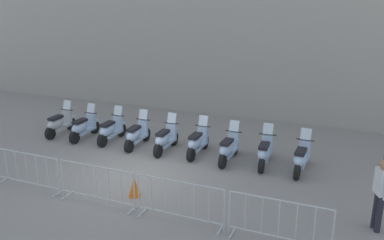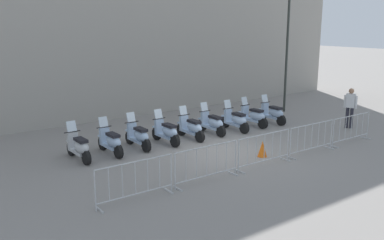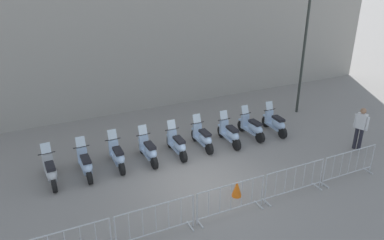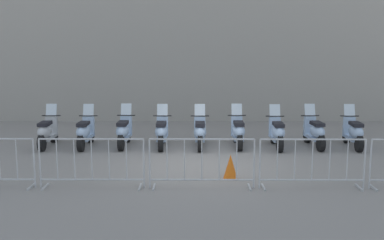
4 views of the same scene
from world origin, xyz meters
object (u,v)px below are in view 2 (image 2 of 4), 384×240
object	(u,v)px
barrier_segment_1	(207,164)
motorcycle_5	(212,123)
motorcycle_2	(139,136)
traffic_cone	(262,149)
motorcycle_4	(191,128)
motorcycle_6	(236,120)
barrier_segment_2	(264,150)
officer_near_row_end	(350,106)
barrier_segment_0	(135,181)
barrier_segment_3	(312,139)
motorcycle_3	(167,132)
motorcycle_8	(273,113)
motorcycle_0	(79,147)
barrier_segment_4	(351,129)
street_lamp	(287,40)
motorcycle_7	(253,116)
motorcycle_1	(111,142)

from	to	relation	value
barrier_segment_1	motorcycle_5	bearing A→B (deg)	48.79
motorcycle_2	traffic_cone	size ratio (longest dim) A/B	3.13
motorcycle_4	motorcycle_6	size ratio (longest dim) A/B	1.00
barrier_segment_2	officer_near_row_end	distance (m)	6.74
barrier_segment_0	traffic_cone	world-z (taller)	barrier_segment_0
motorcycle_4	traffic_cone	bearing A→B (deg)	-79.32
motorcycle_4	motorcycle_6	xyz separation A→B (m)	(2.27, -0.07, 0.00)
motorcycle_2	barrier_segment_3	xyz separation A→B (m)	(4.51, -4.13, 0.07)
motorcycle_3	motorcycle_5	bearing A→B (deg)	1.48
motorcycle_3	barrier_segment_3	xyz separation A→B (m)	(3.38, -4.02, 0.07)
motorcycle_8	motorcycle_0	bearing A→B (deg)	179.05
motorcycle_4	barrier_segment_3	xyz separation A→B (m)	(2.24, -3.98, 0.07)
traffic_cone	motorcycle_5	bearing A→B (deg)	80.93
officer_near_row_end	barrier_segment_3	bearing A→B (deg)	-162.48
barrier_segment_2	officer_near_row_end	size ratio (longest dim) A/B	1.28
barrier_segment_2	barrier_segment_4	distance (m)	4.61
street_lamp	motorcycle_7	bearing A→B (deg)	-158.96
traffic_cone	motorcycle_6	bearing A→B (deg)	62.22
motorcycle_3	motorcycle_8	distance (m)	5.68
motorcycle_8	barrier_segment_0	xyz separation A→B (m)	(-9.21, -3.82, 0.07)
motorcycle_3	barrier_segment_0	xyz separation A→B (m)	(-3.54, -3.91, 0.07)
motorcycle_6	street_lamp	xyz separation A→B (m)	(4.70, 1.48, 3.13)
barrier_segment_4	barrier_segment_1	bearing A→B (deg)	179.10
motorcycle_1	barrier_segment_4	bearing A→B (deg)	-27.15
barrier_segment_3	traffic_cone	bearing A→B (deg)	155.24
barrier_segment_3	motorcycle_6	bearing A→B (deg)	89.59
motorcycle_6	barrier_segment_4	size ratio (longest dim) A/B	0.78
barrier_segment_2	street_lamp	bearing A→B (deg)	37.26
motorcycle_7	officer_near_row_end	xyz separation A→B (m)	(3.12, -2.66, 0.53)
barrier_segment_0	barrier_segment_1	world-z (taller)	same
motorcycle_0	motorcycle_8	distance (m)	9.09
motorcycle_5	traffic_cone	world-z (taller)	motorcycle_5
motorcycle_1	barrier_segment_1	bearing A→B (deg)	-75.29
motorcycle_6	motorcycle_7	distance (m)	1.15
motorcycle_6	barrier_segment_1	size ratio (longest dim) A/B	0.78
motorcycle_4	officer_near_row_end	xyz separation A→B (m)	(6.54, -2.62, 0.53)
barrier_segment_3	officer_near_row_end	bearing A→B (deg)	17.52
barrier_segment_1	motorcycle_6	bearing A→B (deg)	39.61
motorcycle_4	barrier_segment_4	distance (m)	6.07
motorcycle_0	motorcycle_3	distance (m)	3.41
officer_near_row_end	motorcycle_5	bearing A→B (deg)	153.26
motorcycle_8	barrier_segment_4	distance (m)	3.97
motorcycle_0	barrier_segment_3	world-z (taller)	motorcycle_0
motorcycle_1	motorcycle_8	size ratio (longest dim) A/B	1.00
motorcycle_2	barrier_segment_4	distance (m)	7.99
motorcycle_4	barrier_segment_1	xyz separation A→B (m)	(-2.37, -3.91, 0.07)
officer_near_row_end	motorcycle_8	bearing A→B (deg)	127.72
motorcycle_8	barrier_segment_2	size ratio (longest dim) A/B	0.78
barrier_segment_3	motorcycle_0	bearing A→B (deg)	148.97
motorcycle_3	barrier_segment_4	world-z (taller)	motorcycle_3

